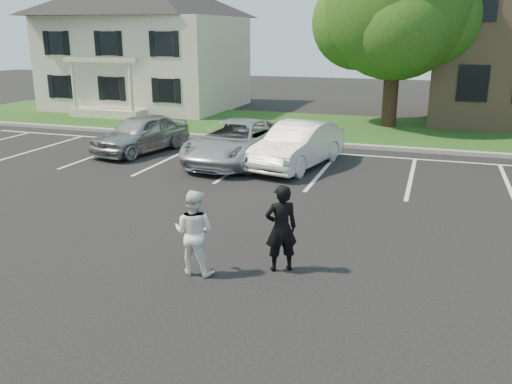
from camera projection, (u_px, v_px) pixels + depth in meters
ground_plane at (240, 267)px, 10.52m from camera, size 90.00×90.00×0.00m
curb at (343, 145)px, 21.41m from camera, size 40.00×0.30×0.15m
grass_strip at (358, 129)px, 25.06m from camera, size 44.00×8.00×0.08m
stall_lines at (370, 167)px, 18.24m from camera, size 34.00×5.36×0.01m
house at (147, 42)px, 31.52m from camera, size 10.30×9.22×7.60m
tree at (399, 9)px, 24.40m from camera, size 7.80×7.20×8.80m
man_black_suit at (281, 228)px, 10.18m from camera, size 0.74×0.66×1.70m
man_white_shirt at (194, 232)px, 10.07m from camera, size 0.80×0.63×1.63m
car_silver_west at (141, 133)px, 20.36m from camera, size 2.60×4.46×1.43m
car_silver_minivan at (236, 142)px, 18.80m from camera, size 2.72×5.32×1.44m
car_white_sedan at (298, 145)px, 18.13m from camera, size 2.47×4.73×1.48m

